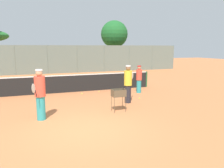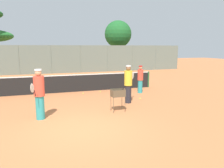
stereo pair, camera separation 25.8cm
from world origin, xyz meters
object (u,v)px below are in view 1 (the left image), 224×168
(tennis_net, at_px, (60,84))
(player_white_outfit, at_px, (139,79))
(ball_cart, at_px, (119,95))
(player_red_cap, at_px, (128,84))
(player_yellow_shirt, at_px, (40,94))

(tennis_net, height_order, player_white_outfit, player_white_outfit)
(tennis_net, distance_m, ball_cart, 5.08)
(player_white_outfit, distance_m, player_red_cap, 2.54)
(tennis_net, height_order, player_yellow_shirt, player_yellow_shirt)
(ball_cart, bearing_deg, player_yellow_shirt, -179.94)
(player_yellow_shirt, bearing_deg, tennis_net, -171.92)
(player_white_outfit, xyz_separation_m, ball_cart, (-2.59, -3.18, -0.12))
(player_red_cap, relative_size, player_yellow_shirt, 0.97)
(player_yellow_shirt, bearing_deg, player_white_outfit, 142.37)
(tennis_net, height_order, ball_cart, tennis_net)
(tennis_net, bearing_deg, player_white_outfit, -19.17)
(player_white_outfit, distance_m, ball_cart, 4.10)
(player_red_cap, bearing_deg, player_white_outfit, 7.63)
(player_white_outfit, distance_m, player_yellow_shirt, 6.54)
(player_red_cap, bearing_deg, ball_cart, -172.18)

